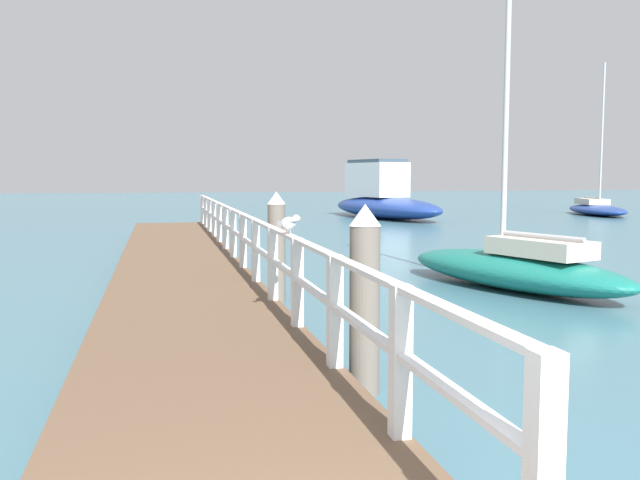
{
  "coord_description": "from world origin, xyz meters",
  "views": [
    {
      "loc": [
        -0.38,
        -1.5,
        2.03
      ],
      "look_at": [
        2.57,
        10.92,
        0.81
      ],
      "focal_mm": 38.22,
      "sensor_mm": 36.0,
      "label": 1
    }
  ],
  "objects_px": {
    "dock_piling_far": "(277,246)",
    "boat_4": "(515,266)",
    "seagull_foreground": "(289,222)",
    "boat_6": "(596,208)",
    "dock_piling_near": "(365,299)",
    "boat_3": "(383,199)"
  },
  "relations": [
    {
      "from": "dock_piling_far",
      "to": "boat_4",
      "type": "distance_m",
      "value": 4.37
    },
    {
      "from": "dock_piling_far",
      "to": "seagull_foreground",
      "type": "bearing_deg",
      "value": -97.0
    },
    {
      "from": "dock_piling_far",
      "to": "boat_6",
      "type": "height_order",
      "value": "boat_6"
    },
    {
      "from": "dock_piling_near",
      "to": "boat_3",
      "type": "bearing_deg",
      "value": 71.03
    },
    {
      "from": "seagull_foreground",
      "to": "dock_piling_far",
      "type": "bearing_deg",
      "value": 123.35
    },
    {
      "from": "dock_piling_near",
      "to": "boat_4",
      "type": "height_order",
      "value": "boat_4"
    },
    {
      "from": "dock_piling_far",
      "to": "boat_6",
      "type": "bearing_deg",
      "value": 44.8
    },
    {
      "from": "boat_4",
      "to": "dock_piling_near",
      "type": "bearing_deg",
      "value": -148.88
    },
    {
      "from": "dock_piling_near",
      "to": "boat_6",
      "type": "relative_size",
      "value": 0.23
    },
    {
      "from": "dock_piling_near",
      "to": "boat_6",
      "type": "xyz_separation_m",
      "value": [
        19.88,
        24.52,
        -0.55
      ]
    },
    {
      "from": "boat_4",
      "to": "boat_6",
      "type": "bearing_deg",
      "value": 33.55
    },
    {
      "from": "boat_6",
      "to": "boat_3",
      "type": "bearing_deg",
      "value": 12.69
    },
    {
      "from": "dock_piling_near",
      "to": "dock_piling_far",
      "type": "height_order",
      "value": "same"
    },
    {
      "from": "dock_piling_near",
      "to": "boat_4",
      "type": "xyz_separation_m",
      "value": [
        4.34,
        5.0,
        -0.49
      ]
    },
    {
      "from": "seagull_foreground",
      "to": "boat_6",
      "type": "xyz_separation_m",
      "value": [
        20.26,
        22.8,
        -1.14
      ]
    },
    {
      "from": "boat_6",
      "to": "seagull_foreground",
      "type": "bearing_deg",
      "value": 62.07
    },
    {
      "from": "dock_piling_far",
      "to": "boat_3",
      "type": "distance_m",
      "value": 21.68
    },
    {
      "from": "dock_piling_near",
      "to": "boat_3",
      "type": "xyz_separation_m",
      "value": [
        8.5,
        24.72,
        0.03
      ]
    },
    {
      "from": "seagull_foreground",
      "to": "boat_3",
      "type": "distance_m",
      "value": 24.66
    },
    {
      "from": "boat_4",
      "to": "boat_6",
      "type": "xyz_separation_m",
      "value": [
        15.54,
        19.52,
        -0.06
      ]
    },
    {
      "from": "boat_3",
      "to": "boat_6",
      "type": "bearing_deg",
      "value": -13.24
    },
    {
      "from": "boat_4",
      "to": "boat_6",
      "type": "distance_m",
      "value": 24.95
    }
  ]
}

